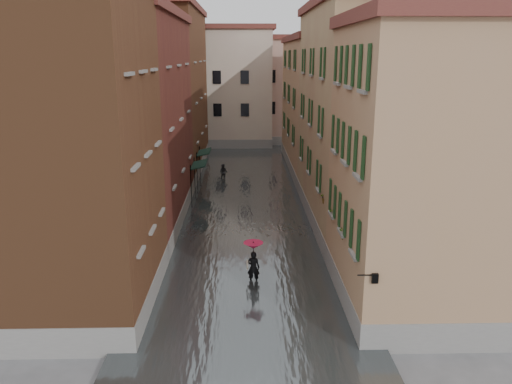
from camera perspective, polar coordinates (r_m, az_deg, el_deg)
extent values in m
plane|color=#58585A|center=(24.00, -1.00, -10.24)|extent=(120.00, 120.00, 0.00)
cube|color=#4A5152|center=(36.13, -1.15, -1.10)|extent=(10.00, 60.00, 0.20)
cube|color=brown|center=(21.16, -20.40, 3.84)|extent=(6.00, 8.00, 13.00)
cube|color=maroon|center=(31.66, -14.06, 7.47)|extent=(6.00, 14.00, 12.50)
cube|color=brown|center=(46.26, -10.13, 11.03)|extent=(6.00, 16.00, 14.00)
cube|color=#A67C55|center=(21.38, 18.09, 2.11)|extent=(6.00, 8.00, 11.50)
cube|color=tan|center=(31.68, 11.72, 8.07)|extent=(6.00, 14.00, 13.00)
cube|color=#A67C55|center=(46.41, 7.54, 9.59)|extent=(6.00, 16.00, 11.50)
cube|color=beige|center=(59.82, -4.24, 11.70)|extent=(12.00, 9.00, 13.00)
cube|color=tan|center=(62.08, 4.35, 11.37)|extent=(10.00, 9.00, 12.00)
cube|color=black|center=(37.16, -6.52, 3.17)|extent=(1.09, 2.72, 0.31)
cylinder|color=black|center=(36.15, -7.44, 0.92)|extent=(0.06, 0.06, 2.80)
cylinder|color=black|center=(38.78, -7.03, 1.93)|extent=(0.06, 0.06, 2.80)
cube|color=black|center=(41.82, -5.96, 4.57)|extent=(1.09, 2.77, 0.31)
cylinder|color=black|center=(40.75, -6.76, 2.60)|extent=(0.06, 0.06, 2.80)
cylinder|color=black|center=(43.44, -6.43, 3.42)|extent=(0.06, 0.06, 2.80)
cylinder|color=black|center=(17.74, 12.48, -9.26)|extent=(0.60, 0.05, 0.05)
cube|color=black|center=(17.86, 13.41, -9.51)|extent=(0.22, 0.22, 0.35)
cube|color=beige|center=(17.86, 13.41, -9.51)|extent=(0.14, 0.14, 0.24)
cube|color=#953D30|center=(21.29, 10.20, -4.73)|extent=(0.22, 0.85, 0.18)
imported|color=#265926|center=(21.15, 10.26, -3.66)|extent=(0.59, 0.51, 0.66)
cube|color=#953D30|center=(23.67, 8.99, -2.58)|extent=(0.22, 0.85, 0.18)
imported|color=#265926|center=(23.55, 9.04, -1.61)|extent=(0.59, 0.51, 0.66)
cube|color=#953D30|center=(26.15, 7.99, -0.80)|extent=(0.22, 0.85, 0.18)
imported|color=#265926|center=(26.03, 8.02, 0.09)|extent=(0.59, 0.51, 0.66)
imported|color=black|center=(23.50, -0.30, -8.64)|extent=(0.64, 0.47, 1.62)
cube|color=beige|center=(23.48, -0.99, -8.29)|extent=(0.08, 0.30, 0.38)
cylinder|color=black|center=(23.28, -0.30, -7.43)|extent=(0.02, 0.02, 1.00)
cone|color=#C10C36|center=(23.06, -0.30, -6.13)|extent=(0.94, 0.94, 0.28)
imported|color=black|center=(42.44, -3.74, 2.25)|extent=(0.80, 0.69, 1.43)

